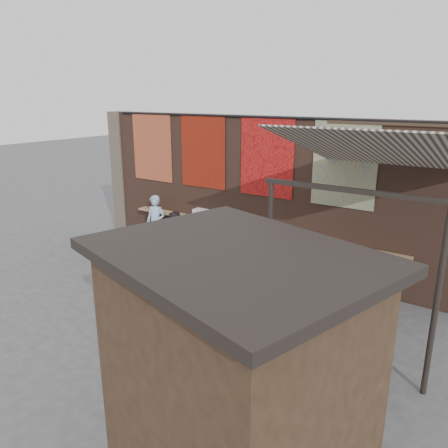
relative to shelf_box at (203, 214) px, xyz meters
The scene contains 33 objects.
ground 3.07m from the shelf_box, 55.39° to the right, with size 70.00×70.00×0.00m, color #474749.
brick_wall 1.80m from the shelf_box, 14.14° to the left, with size 10.00×0.40×4.00m, color brown.
pier_left 3.71m from the shelf_box, behind, with size 0.50×0.50×4.00m, color #4C4238.
eating_counter 1.60m from the shelf_box, ahead, with size 8.00×0.32×0.05m, color #9E7A51.
shelf_box is the anchor object (origin of this frame).
tapestry_redgold 2.67m from the shelf_box, behind, with size 1.50×0.02×2.00m, color maroon.
tapestry_sun 1.75m from the shelf_box, 122.03° to the left, with size 1.50×0.02×2.00m, color red.
tapestry_orange 2.57m from the shelf_box, ahead, with size 1.50×0.02×2.00m, color red.
tapestry_multi 4.26m from the shelf_box, ahead, with size 1.50×0.02×2.00m, color #2A609D.
hang_rail 3.15m from the shelf_box, ahead, with size 0.06×0.06×9.50m, color black.
scooter_stool_0 1.53m from the shelf_box, 165.19° to the right, with size 0.33×0.74×0.70m, color maroon, non-canonical shape.
scooter_stool_1 1.12m from the shelf_box, 155.96° to the right, with size 0.36×0.80×0.76m, color black, non-canonical shape.
scooter_stool_2 0.96m from the shelf_box, 104.66° to the right, with size 0.32×0.72×0.68m, color #1A695E, non-canonical shape.
scooter_stool_3 1.03m from the shelf_box, 33.99° to the right, with size 0.40×0.88×0.84m, color navy, non-canonical shape.
scooter_stool_4 1.37m from the shelf_box, 16.39° to the right, with size 0.36×0.79×0.75m, color navy, non-canonical shape.
scooter_stool_5 1.82m from the shelf_box, ahead, with size 0.33×0.73×0.70m, color #121C44, non-canonical shape.
scooter_stool_6 2.36m from the shelf_box, ahead, with size 0.33×0.73×0.69m, color #0C5623, non-canonical shape.
scooter_stool_7 2.84m from the shelf_box, ahead, with size 0.34×0.77×0.73m, color maroon, non-canonical shape.
scooter_stool_8 3.36m from the shelf_box, ahead, with size 0.36×0.81×0.76m, color navy, non-canonical shape.
diner_left 1.59m from the shelf_box, 166.12° to the right, with size 0.61×0.40×1.69m, color #98BADE.
diner_right 1.07m from the shelf_box, 105.54° to the right, with size 0.72×0.56×1.49m, color #2B2125.
shopper_navy 4.88m from the shelf_box, 36.62° to the right, with size 0.91×0.38×1.56m, color #161D32.
shopper_grey 6.16m from the shelf_box, 33.45° to the right, with size 1.20×0.69×1.86m, color #5B5D61.
shopper_tan 5.18m from the shelf_box, 27.01° to the right, with size 0.82×0.53×1.67m, color #816F52.
market_stall 7.71m from the shelf_box, 50.50° to the right, with size 2.63×1.97×2.85m, color black.
stall_roof 7.88m from the shelf_box, 50.50° to the right, with size 2.95×2.27×0.12m, color black.
stall_sign 7.22m from the shelf_box, 43.81° to the right, with size 1.20×0.04×0.50m, color gold.
stall_shelf 7.18m from the shelf_box, 43.81° to the right, with size 2.18×0.10×0.06m, color #473321.
awning_canvas 5.75m from the shelf_box, 15.39° to the right, with size 3.20×3.40×0.03m, color beige.
awning_ledger 5.76m from the shelf_box, ahead, with size 3.30×0.08×0.12m, color #33261C.
awning_header 6.13m from the shelf_box, 29.68° to the right, with size 3.00×0.08×0.08m, color black.
awning_post_left 4.70m from the shelf_box, 38.18° to the right, with size 0.09×0.09×3.10m, color black.
awning_post_right 7.11m from the shelf_box, 24.09° to the right, with size 0.09×0.09×3.10m, color black.
Camera 1 is at (5.60, -7.17, 4.50)m, focal length 35.00 mm.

